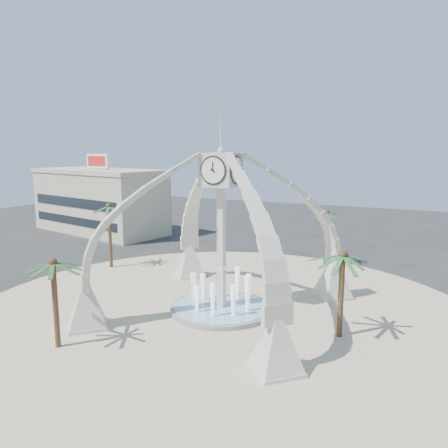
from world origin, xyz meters
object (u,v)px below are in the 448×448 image
at_px(palm_north, 327,213).
at_px(clock_tower, 221,230).
at_px(palm_east, 343,256).
at_px(palm_south, 53,264).
at_px(palm_west, 109,207).
at_px(fountain, 221,308).

bearing_deg(palm_north, clock_tower, -102.56).
bearing_deg(palm_east, palm_south, -148.67).
xyz_separation_m(clock_tower, palm_west, (-16.43, 6.29, 0.07)).
bearing_deg(palm_west, palm_north, 29.00).
bearing_deg(fountain, palm_west, 159.06).
relative_size(fountain, palm_north, 1.22).
height_order(clock_tower, palm_south, clock_tower).
relative_size(clock_tower, palm_west, 2.42).
height_order(palm_north, palm_south, palm_north).
distance_m(palm_east, palm_south, 18.51).
bearing_deg(fountain, palm_east, -4.13).
xyz_separation_m(clock_tower, palm_east, (9.28, -0.67, -0.85)).
bearing_deg(palm_west, palm_south, -59.16).
bearing_deg(fountain, palm_south, -122.40).
bearing_deg(clock_tower, palm_north, 77.44).
bearing_deg(palm_north, palm_east, -73.62).
relative_size(palm_east, palm_west, 0.88).
height_order(clock_tower, fountain, clock_tower).
bearing_deg(clock_tower, palm_west, 159.06).
distance_m(fountain, palm_east, 10.73).
height_order(fountain, palm_south, palm_south).
distance_m(clock_tower, palm_west, 17.60).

